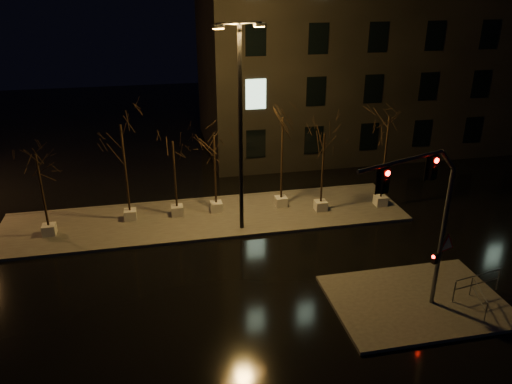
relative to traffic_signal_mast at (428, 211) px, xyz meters
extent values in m
plane|color=black|center=(-6.98, 4.16, -4.53)|extent=(90.00, 90.00, 0.00)
cube|color=#46433E|center=(-6.98, 10.16, -4.46)|extent=(22.00, 5.00, 0.15)
cube|color=#46433E|center=(0.52, 0.66, -4.46)|extent=(7.00, 5.00, 0.15)
cube|color=black|center=(7.02, 22.16, 2.97)|extent=(25.00, 12.00, 15.00)
cube|color=beige|center=(-15.15, 9.71, -4.11)|extent=(0.65, 0.65, 0.55)
cylinder|color=black|center=(-15.15, 9.71, -1.93)|extent=(0.11, 0.11, 3.80)
cube|color=beige|center=(-11.12, 10.68, -4.11)|extent=(0.65, 0.65, 0.55)
cylinder|color=black|center=(-11.12, 10.68, -1.45)|extent=(0.11, 0.11, 4.77)
cube|color=beige|center=(-8.58, 10.69, -4.11)|extent=(0.65, 0.65, 0.55)
cylinder|color=black|center=(-8.58, 10.69, -1.98)|extent=(0.11, 0.11, 3.71)
cube|color=beige|center=(-6.39, 10.74, -4.11)|extent=(0.65, 0.65, 0.55)
cylinder|color=black|center=(-6.39, 10.74, -1.89)|extent=(0.11, 0.11, 3.88)
cube|color=beige|center=(-2.64, 10.67, -4.11)|extent=(0.65, 0.65, 0.55)
cylinder|color=black|center=(-2.64, 10.67, -1.49)|extent=(0.11, 0.11, 4.68)
cube|color=beige|center=(-0.58, 9.66, -4.11)|extent=(0.65, 0.65, 0.55)
cylinder|color=black|center=(-0.58, 9.66, -1.85)|extent=(0.11, 0.11, 3.97)
cube|color=beige|center=(3.02, 9.59, -4.11)|extent=(0.65, 0.65, 0.55)
cylinder|color=black|center=(3.02, 9.59, -1.46)|extent=(0.11, 0.11, 4.76)
cylinder|color=#56595D|center=(1.02, 0.37, -1.49)|extent=(0.17, 0.17, 5.80)
cylinder|color=#56595D|center=(-1.57, -0.55, 2.22)|extent=(3.69, 1.42, 0.14)
cube|color=black|center=(-0.07, -0.02, 1.69)|extent=(0.34, 0.30, 0.87)
cube|color=black|center=(-2.26, -0.80, 1.69)|extent=(0.34, 0.30, 0.87)
cube|color=black|center=(0.82, 0.30, -2.26)|extent=(0.26, 0.24, 0.43)
cone|color=red|center=(1.31, 0.42, -1.78)|extent=(0.96, 0.36, 1.00)
sphere|color=#FF0C07|center=(1.02, 0.37, 1.98)|extent=(0.17, 0.17, 0.17)
cylinder|color=black|center=(-5.35, 8.45, 0.76)|extent=(0.21, 0.21, 10.28)
cylinder|color=black|center=(-5.35, 8.45, 5.90)|extent=(2.20, 0.74, 0.10)
cube|color=orange|center=(-6.34, 8.16, 5.74)|extent=(0.57, 0.42, 0.21)
cube|color=orange|center=(-4.37, 8.74, 5.74)|extent=(0.57, 0.42, 0.21)
cylinder|color=#56595D|center=(1.88, 0.22, -3.91)|extent=(0.05, 0.05, 0.95)
cylinder|color=#56595D|center=(4.16, 0.60, -3.91)|extent=(0.05, 0.05, 0.95)
cylinder|color=#56595D|center=(3.02, 0.41, -3.38)|extent=(2.29, 0.43, 0.04)
cylinder|color=#56595D|center=(3.02, 0.41, -3.81)|extent=(2.29, 0.43, 0.04)
cylinder|color=#56595D|center=(2.30, -1.25, -3.97)|extent=(0.05, 0.05, 0.83)
cylinder|color=#56595D|center=(2.84, 0.50, -3.97)|extent=(0.05, 0.05, 0.83)
cylinder|color=#56595D|center=(2.57, -0.37, -3.51)|extent=(0.58, 1.76, 0.04)
cylinder|color=#56595D|center=(2.57, -0.37, -3.88)|extent=(0.58, 1.76, 0.04)
camera|label=1|loc=(-9.44, -14.67, 7.77)|focal=35.00mm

